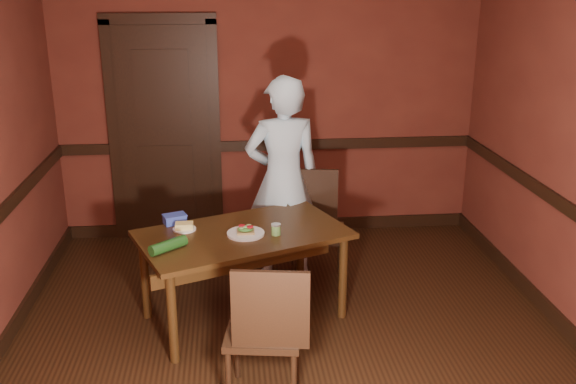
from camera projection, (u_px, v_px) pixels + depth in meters
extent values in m
cube|color=black|center=(293.00, 352.00, 4.42)|extent=(4.00, 4.50, 0.01)
cube|color=#5E261C|center=(269.00, 99.00, 6.11)|extent=(4.00, 0.02, 2.70)
cube|color=#5E261C|center=(372.00, 377.00, 1.87)|extent=(4.00, 0.02, 2.70)
cube|color=black|center=(270.00, 145.00, 6.24)|extent=(4.00, 0.03, 0.10)
cube|color=black|center=(270.00, 226.00, 6.51)|extent=(4.00, 0.03, 0.12)
cube|color=black|center=(569.00, 330.00, 4.58)|extent=(0.03, 4.50, 0.12)
cube|color=black|center=(165.00, 136.00, 6.09)|extent=(0.85, 0.04, 2.05)
cube|color=black|center=(114.00, 136.00, 6.06)|extent=(0.10, 0.06, 2.15)
cube|color=black|center=(215.00, 134.00, 6.15)|extent=(0.10, 0.06, 2.15)
cube|color=black|center=(158.00, 19.00, 5.77)|extent=(1.05, 0.06, 0.10)
cube|color=#341F0D|center=(244.00, 275.00, 4.78)|extent=(1.68, 1.32, 0.69)
imported|color=#B8DDF1|center=(283.00, 180.00, 5.31)|extent=(0.67, 0.48, 1.73)
cylinder|color=white|center=(246.00, 234.00, 4.62)|extent=(0.27, 0.27, 0.01)
cube|color=#A3834F|center=(246.00, 232.00, 4.61)|extent=(0.13, 0.12, 0.02)
ellipsoid|color=#3D8431|center=(246.00, 229.00, 4.60)|extent=(0.12, 0.10, 0.03)
cylinder|color=#B1111F|center=(242.00, 226.00, 4.61)|extent=(0.05, 0.05, 0.01)
cylinder|color=#B1111F|center=(250.00, 227.00, 4.59)|extent=(0.05, 0.05, 0.01)
cylinder|color=#8BBF6F|center=(241.00, 228.00, 4.57)|extent=(0.03, 0.03, 0.01)
cylinder|color=#8BBF6F|center=(249.00, 225.00, 4.63)|extent=(0.03, 0.03, 0.01)
cylinder|color=#8BBF6F|center=(246.00, 227.00, 4.60)|extent=(0.03, 0.03, 0.01)
cylinder|color=#62974B|center=(276.00, 230.00, 4.61)|extent=(0.07, 0.07, 0.07)
cylinder|color=silver|center=(276.00, 225.00, 4.60)|extent=(0.07, 0.07, 0.01)
cylinder|color=white|center=(184.00, 229.00, 4.71)|extent=(0.17, 0.17, 0.01)
cube|color=#F3DE7D|center=(184.00, 226.00, 4.70)|extent=(0.13, 0.09, 0.04)
cube|color=blue|center=(175.00, 220.00, 4.82)|extent=(0.19, 0.16, 0.06)
cube|color=blue|center=(174.00, 215.00, 4.81)|extent=(0.20, 0.17, 0.01)
cylinder|color=#194216|center=(168.00, 245.00, 4.34)|extent=(0.26, 0.24, 0.08)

